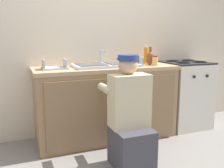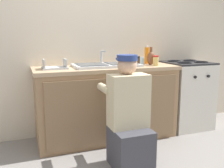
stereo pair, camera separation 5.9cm
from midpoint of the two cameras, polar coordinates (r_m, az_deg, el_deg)
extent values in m
plane|color=gray|center=(3.04, 1.26, -14.05)|extent=(12.00, 12.00, 0.00)
cube|color=beige|center=(3.37, -2.81, 10.36)|extent=(6.00, 0.10, 2.50)
cube|color=#997551|center=(3.15, -0.73, -4.65)|extent=(1.71, 0.60, 0.87)
cube|color=#866747|center=(2.75, -6.64, -7.04)|extent=(0.75, 0.02, 0.77)
cube|color=#866747|center=(3.04, 8.61, -5.35)|extent=(0.75, 0.02, 0.77)
cube|color=tan|center=(3.06, -0.76, 3.63)|extent=(1.75, 0.62, 0.04)
cube|color=silver|center=(3.05, -0.76, 4.31)|extent=(0.80, 0.44, 0.03)
cube|color=#4C4F51|center=(2.99, -4.19, 4.52)|extent=(0.33, 0.35, 0.01)
cube|color=#4C4F51|center=(3.12, 2.54, 4.79)|extent=(0.33, 0.35, 0.01)
cylinder|color=#B7BABF|center=(3.23, -1.90, 5.99)|extent=(0.02, 0.02, 0.18)
cylinder|color=#B7BABF|center=(3.14, -1.45, 7.51)|extent=(0.02, 0.16, 0.02)
cube|color=silver|center=(3.71, 16.89, -2.50)|extent=(0.60, 0.60, 0.90)
cube|color=#262628|center=(3.63, 17.29, 4.65)|extent=(0.59, 0.59, 0.02)
torus|color=black|center=(3.45, 16.75, 4.69)|extent=(0.19, 0.19, 0.02)
torus|color=black|center=(3.62, 20.16, 4.75)|extent=(0.19, 0.19, 0.02)
torus|color=black|center=(3.65, 14.48, 5.11)|extent=(0.19, 0.19, 0.02)
torus|color=black|center=(3.81, 17.82, 5.16)|extent=(0.19, 0.19, 0.02)
cylinder|color=black|center=(3.34, 18.98, 1.51)|extent=(0.04, 0.02, 0.04)
cylinder|color=black|center=(3.48, 21.65, 1.67)|extent=(0.04, 0.02, 0.04)
cube|color=#3F3F47|center=(2.54, 4.88, -14.30)|extent=(0.36, 0.40, 0.40)
cube|color=beige|center=(2.43, 4.45, -3.88)|extent=(0.38, 0.22, 0.52)
sphere|color=tan|center=(2.41, 4.17, 4.33)|extent=(0.19, 0.19, 0.19)
cylinder|color=navy|center=(2.40, 4.20, 6.02)|extent=(0.20, 0.20, 0.06)
cube|color=navy|center=(2.48, 3.36, 5.75)|extent=(0.13, 0.09, 0.02)
cylinder|color=beige|center=(2.53, -0.92, -1.16)|extent=(0.08, 0.30, 0.08)
cylinder|color=beige|center=(2.66, 6.00, -0.63)|extent=(0.08, 0.30, 0.08)
cube|color=#B2B7BC|center=(2.90, -12.36, 3.61)|extent=(0.28, 0.22, 0.02)
cube|color=#B2B7BC|center=(2.88, -14.76, 4.46)|extent=(0.01, 0.21, 0.10)
cube|color=#B2B7BC|center=(2.91, -10.08, 4.71)|extent=(0.01, 0.21, 0.10)
cylinder|color=#DBB760|center=(3.18, 10.49, 5.11)|extent=(0.07, 0.07, 0.11)
cylinder|color=#B21E19|center=(3.17, 10.53, 6.26)|extent=(0.07, 0.07, 0.02)
ellipsoid|color=brown|center=(3.26, 9.38, 5.81)|extent=(0.10, 0.10, 0.17)
cylinder|color=brown|center=(3.25, 9.44, 7.83)|extent=(0.04, 0.04, 0.06)
cylinder|color=#513823|center=(3.32, 6.65, 5.24)|extent=(0.04, 0.04, 0.08)
cylinder|color=black|center=(3.32, 6.67, 6.14)|extent=(0.04, 0.04, 0.02)
cylinder|color=orange|center=(3.40, 8.47, 6.46)|extent=(0.06, 0.06, 0.22)
cylinder|color=white|center=(3.39, 8.53, 8.57)|extent=(0.03, 0.03, 0.03)
cylinder|color=#ADC6CC|center=(3.26, 7.42, 5.25)|extent=(0.06, 0.06, 0.10)
camera|label=1|loc=(0.03, -89.41, 0.11)|focal=40.00mm
camera|label=2|loc=(0.03, 90.59, -0.11)|focal=40.00mm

